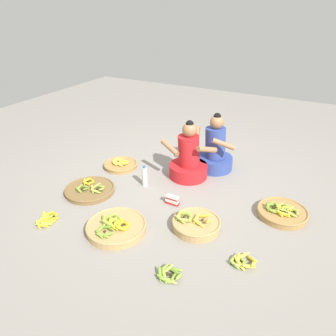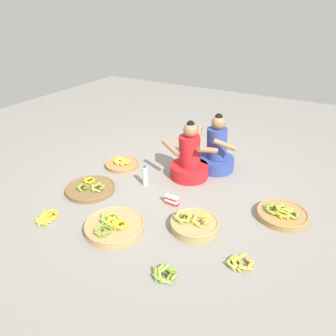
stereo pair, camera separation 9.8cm
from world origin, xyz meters
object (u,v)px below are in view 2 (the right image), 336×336
loose_bananas_front_center (164,274)px  water_bottle (145,176)px  vendor_woman_behind (216,152)px  banana_basket_front_left (194,224)px  banana_basket_back_center (282,214)px  loose_bananas_near_bicycle (239,263)px  banana_basket_mid_right (122,164)px  vendor_woman_front (189,160)px  banana_basket_front_right (90,188)px  banana_basket_near_vendor (114,226)px  packet_carton_stack (172,200)px  loose_bananas_back_right (47,217)px

loose_bananas_front_center → water_bottle: bearing=129.1°
vendor_woman_behind → banana_basket_front_left: bearing=-76.7°
banana_basket_back_center → loose_bananas_near_bicycle: 0.96m
banana_basket_front_left → banana_basket_mid_right: size_ratio=1.07×
banana_basket_front_left → banana_basket_mid_right: 1.73m
vendor_woman_front → loose_bananas_near_bicycle: vendor_woman_front is taller
banana_basket_front_left → water_bottle: (-0.95, 0.51, 0.08)m
banana_basket_front_right → loose_bananas_near_bicycle: (2.07, -0.32, -0.01)m
banana_basket_back_center → water_bottle: bearing=-174.9°
banana_basket_front_right → banana_basket_back_center: bearing=15.5°
vendor_woman_front → water_bottle: 0.64m
vendor_woman_behind → banana_basket_near_vendor: size_ratio=1.31×
banana_basket_back_center → banana_basket_mid_right: bearing=176.8°
banana_basket_back_center → banana_basket_front_left: bearing=-139.2°
vendor_woman_behind → loose_bananas_near_bicycle: size_ratio=3.08×
banana_basket_front_left → packet_carton_stack: 0.52m
water_bottle → packet_carton_stack: (0.52, -0.22, -0.07)m
vendor_woman_front → vendor_woman_behind: size_ratio=0.98×
vendor_woman_front → banana_basket_near_vendor: bearing=-96.9°
banana_basket_back_center → water_bottle: (-1.72, -0.15, 0.08)m
banana_basket_near_vendor → packet_carton_stack: (0.29, 0.72, 0.01)m
loose_bananas_near_bicycle → packet_carton_stack: bearing=151.0°
vendor_woman_behind → loose_bananas_front_center: (0.39, -2.12, -0.24)m
loose_bananas_back_right → packet_carton_stack: 1.41m
banana_basket_back_center → loose_bananas_back_right: bearing=-149.7°
loose_bananas_back_right → banana_basket_front_left: bearing=23.9°
banana_basket_back_center → banana_basket_near_vendor: 1.85m
banana_basket_mid_right → loose_bananas_back_right: banana_basket_mid_right is taller
vendor_woman_front → banana_basket_front_right: (-0.93, -0.95, -0.22)m
banana_basket_back_center → banana_basket_front_right: bearing=-164.5°
banana_basket_near_vendor → water_bottle: water_bottle is taller
water_bottle → loose_bananas_back_right: bearing=-114.6°
banana_basket_front_right → banana_basket_near_vendor: (0.75, -0.48, 0.02)m
banana_basket_back_center → banana_basket_near_vendor: size_ratio=0.88×
vendor_woman_behind → banana_basket_front_left: (0.33, -1.39, -0.21)m
banana_basket_back_center → banana_basket_front_right: 2.33m
banana_basket_front_left → banana_basket_front_right: size_ratio=0.83×
banana_basket_front_left → loose_bananas_back_right: (-1.48, -0.66, -0.03)m
banana_basket_mid_right → loose_bananas_back_right: 1.45m
loose_bananas_front_center → packet_carton_stack: (-0.49, 1.02, 0.03)m
vendor_woman_behind → packet_carton_stack: vendor_woman_behind is taller
water_bottle → banana_basket_mid_right: bearing=154.4°
banana_basket_front_left → water_bottle: size_ratio=1.83×
banana_basket_front_left → loose_bananas_near_bicycle: 0.65m
banana_basket_mid_right → packet_carton_stack: (1.11, -0.50, 0.02)m
water_bottle → loose_bananas_near_bicycle: bearing=-27.1°
vendor_woman_behind → banana_basket_back_center: bearing=-33.5°
banana_basket_mid_right → banana_basket_near_vendor: size_ratio=0.77×
banana_basket_front_left → banana_basket_front_right: 1.48m
vendor_woman_front → water_bottle: bearing=-129.7°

